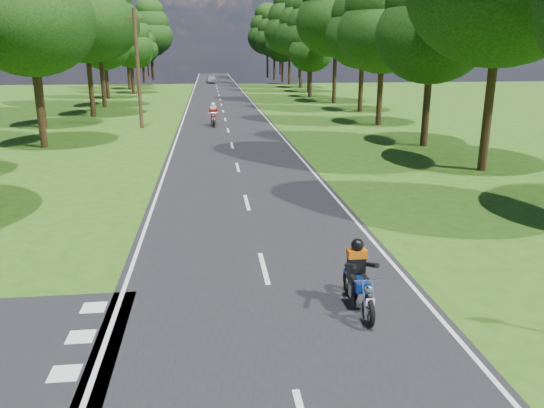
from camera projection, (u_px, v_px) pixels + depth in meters
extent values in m
plane|color=#285112|center=(273.00, 305.00, 11.36)|extent=(160.00, 160.00, 0.00)
cube|color=black|center=(220.00, 100.00, 59.06)|extent=(7.00, 140.00, 0.02)
cube|color=silver|center=(264.00, 268.00, 13.27)|extent=(0.12, 2.00, 0.01)
cube|color=silver|center=(247.00, 202.00, 18.99)|extent=(0.12, 2.00, 0.01)
cube|color=silver|center=(238.00, 167.00, 24.71)|extent=(0.12, 2.00, 0.01)
cube|color=silver|center=(232.00, 145.00, 30.44)|extent=(0.12, 2.00, 0.01)
cube|color=silver|center=(228.00, 130.00, 36.16)|extent=(0.12, 2.00, 0.01)
cube|color=silver|center=(225.00, 119.00, 41.88)|extent=(0.12, 2.00, 0.01)
cube|color=silver|center=(223.00, 111.00, 47.61)|extent=(0.12, 2.00, 0.01)
cube|color=silver|center=(221.00, 105.00, 53.33)|extent=(0.12, 2.00, 0.01)
cube|color=silver|center=(220.00, 99.00, 59.05)|extent=(0.12, 2.00, 0.01)
cube|color=silver|center=(219.00, 95.00, 64.78)|extent=(0.12, 2.00, 0.01)
cube|color=silver|center=(218.00, 92.00, 70.50)|extent=(0.12, 2.00, 0.01)
cube|color=silver|center=(217.00, 88.00, 76.22)|extent=(0.12, 2.00, 0.01)
cube|color=silver|center=(217.00, 86.00, 81.95)|extent=(0.12, 2.00, 0.01)
cube|color=silver|center=(216.00, 84.00, 87.67)|extent=(0.12, 2.00, 0.01)
cube|color=silver|center=(215.00, 82.00, 93.39)|extent=(0.12, 2.00, 0.01)
cube|color=silver|center=(215.00, 80.00, 99.12)|extent=(0.12, 2.00, 0.01)
cube|color=silver|center=(215.00, 78.00, 104.84)|extent=(0.12, 2.00, 0.01)
cube|color=silver|center=(214.00, 77.00, 110.56)|extent=(0.12, 2.00, 0.01)
cube|color=silver|center=(214.00, 75.00, 116.29)|extent=(0.12, 2.00, 0.01)
cube|color=silver|center=(213.00, 74.00, 122.01)|extent=(0.12, 2.00, 0.01)
cube|color=silver|center=(190.00, 100.00, 58.68)|extent=(0.10, 140.00, 0.01)
cube|color=silver|center=(250.00, 99.00, 59.42)|extent=(0.10, 140.00, 0.01)
cube|color=silver|center=(65.00, 373.00, 8.93)|extent=(0.50, 0.50, 0.01)
cube|color=silver|center=(81.00, 337.00, 10.07)|extent=(0.50, 0.50, 0.01)
cube|color=silver|center=(94.00, 307.00, 11.22)|extent=(0.50, 0.50, 0.01)
cylinder|color=black|center=(40.00, 112.00, 29.44)|extent=(0.40, 0.40, 3.91)
ellipsoid|color=black|center=(29.00, 21.00, 28.09)|extent=(6.85, 6.85, 5.82)
cylinder|color=black|center=(42.00, 100.00, 37.23)|extent=(0.40, 0.40, 3.79)
ellipsoid|color=black|center=(33.00, 31.00, 35.93)|extent=(6.64, 6.64, 5.64)
ellipsoid|color=black|center=(30.00, 2.00, 35.41)|extent=(5.69, 5.69, 4.84)
cylinder|color=black|center=(91.00, 90.00, 43.51)|extent=(0.40, 0.40, 4.32)
ellipsoid|color=black|center=(85.00, 22.00, 42.03)|extent=(7.56, 7.56, 6.42)
cylinder|color=black|center=(103.00, 84.00, 50.60)|extent=(0.40, 0.40, 4.40)
ellipsoid|color=black|center=(98.00, 24.00, 49.09)|extent=(7.71, 7.71, 6.55)
cylinder|color=black|center=(107.00, 84.00, 59.85)|extent=(0.40, 0.40, 3.20)
ellipsoid|color=black|center=(104.00, 48.00, 58.76)|extent=(5.60, 5.60, 4.76)
ellipsoid|color=black|center=(103.00, 33.00, 58.32)|extent=(4.80, 4.80, 4.08)
ellipsoid|color=black|center=(102.00, 18.00, 57.89)|extent=(3.60, 3.60, 3.06)
cylinder|color=black|center=(133.00, 81.00, 67.09)|extent=(0.40, 0.40, 3.22)
ellipsoid|color=black|center=(130.00, 48.00, 65.99)|extent=(5.64, 5.64, 4.79)
ellipsoid|color=black|center=(130.00, 35.00, 65.55)|extent=(4.83, 4.83, 4.11)
ellipsoid|color=black|center=(129.00, 21.00, 65.12)|extent=(3.62, 3.62, 3.08)
cylinder|color=black|center=(129.00, 76.00, 74.27)|extent=(0.40, 0.40, 3.61)
ellipsoid|color=black|center=(126.00, 43.00, 73.03)|extent=(6.31, 6.31, 5.37)
ellipsoid|color=black|center=(125.00, 30.00, 72.54)|extent=(5.41, 5.41, 4.60)
ellipsoid|color=black|center=(124.00, 16.00, 72.05)|extent=(4.06, 4.06, 3.45)
cylinder|color=black|center=(139.00, 77.00, 81.90)|extent=(0.40, 0.40, 2.67)
ellipsoid|color=black|center=(137.00, 55.00, 80.99)|extent=(4.67, 4.67, 3.97)
ellipsoid|color=black|center=(136.00, 46.00, 80.63)|extent=(4.00, 4.00, 3.40)
ellipsoid|color=black|center=(136.00, 37.00, 80.27)|extent=(3.00, 3.00, 2.55)
cylinder|color=black|center=(144.00, 73.00, 90.56)|extent=(0.40, 0.40, 3.09)
ellipsoid|color=black|center=(142.00, 50.00, 89.50)|extent=(5.40, 5.40, 4.59)
ellipsoid|color=black|center=(142.00, 41.00, 89.08)|extent=(4.63, 4.63, 3.93)
ellipsoid|color=black|center=(141.00, 31.00, 88.66)|extent=(3.47, 3.47, 2.95)
cylinder|color=black|center=(153.00, 68.00, 96.68)|extent=(0.40, 0.40, 4.48)
ellipsoid|color=black|center=(151.00, 36.00, 95.15)|extent=(7.84, 7.84, 6.66)
ellipsoid|color=black|center=(150.00, 23.00, 94.54)|extent=(6.72, 6.72, 5.71)
ellipsoid|color=black|center=(149.00, 10.00, 93.93)|extent=(5.04, 5.04, 4.28)
cylinder|color=black|center=(152.00, 67.00, 105.18)|extent=(0.40, 0.40, 4.09)
ellipsoid|color=black|center=(150.00, 41.00, 103.78)|extent=(7.16, 7.16, 6.09)
ellipsoid|color=black|center=(150.00, 30.00, 103.22)|extent=(6.14, 6.14, 5.22)
ellipsoid|color=black|center=(149.00, 19.00, 102.67)|extent=(4.61, 4.61, 3.92)
cylinder|color=black|center=(487.00, 120.00, 23.61)|extent=(0.40, 0.40, 4.56)
cylinder|color=black|center=(426.00, 115.00, 29.93)|extent=(0.40, 0.40, 3.49)
ellipsoid|color=black|center=(432.00, 35.00, 28.73)|extent=(6.12, 6.12, 5.20)
ellipsoid|color=black|center=(435.00, 2.00, 28.26)|extent=(5.24, 5.24, 4.46)
cylinder|color=black|center=(379.00, 100.00, 38.40)|extent=(0.40, 0.40, 3.69)
ellipsoid|color=black|center=(383.00, 34.00, 37.13)|extent=(6.46, 6.46, 5.49)
ellipsoid|color=black|center=(385.00, 7.00, 36.63)|extent=(5.54, 5.54, 4.71)
cylinder|color=black|center=(361.00, 90.00, 46.94)|extent=(0.40, 0.40, 3.74)
ellipsoid|color=black|center=(363.00, 36.00, 45.66)|extent=(6.55, 6.55, 5.57)
ellipsoid|color=black|center=(364.00, 13.00, 45.15)|extent=(5.62, 5.62, 4.77)
cylinder|color=black|center=(334.00, 80.00, 54.69)|extent=(0.40, 0.40, 4.64)
ellipsoid|color=black|center=(336.00, 22.00, 53.10)|extent=(8.12, 8.12, 6.91)
cylinder|color=black|center=(310.00, 85.00, 61.67)|extent=(0.40, 0.40, 2.91)
ellipsoid|color=black|center=(311.00, 53.00, 60.67)|extent=(5.09, 5.09, 4.33)
ellipsoid|color=black|center=(311.00, 40.00, 60.28)|extent=(4.36, 4.36, 3.71)
ellipsoid|color=black|center=(311.00, 27.00, 59.88)|extent=(3.27, 3.27, 2.78)
cylinder|color=black|center=(309.00, 77.00, 68.80)|extent=(0.40, 0.40, 3.88)
ellipsoid|color=black|center=(310.00, 39.00, 67.47)|extent=(6.78, 6.78, 5.77)
ellipsoid|color=black|center=(310.00, 23.00, 66.95)|extent=(5.81, 5.81, 4.94)
ellipsoid|color=black|center=(310.00, 7.00, 66.42)|extent=(4.36, 4.36, 3.71)
cylinder|color=black|center=(300.00, 73.00, 76.88)|extent=(0.40, 0.40, 4.18)
ellipsoid|color=black|center=(301.00, 36.00, 75.45)|extent=(7.31, 7.31, 6.21)
ellipsoid|color=black|center=(301.00, 21.00, 74.88)|extent=(6.27, 6.27, 5.33)
ellipsoid|color=black|center=(301.00, 6.00, 74.31)|extent=(4.70, 4.70, 4.00)
cylinder|color=black|center=(289.00, 70.00, 85.33)|extent=(0.40, 0.40, 4.63)
ellipsoid|color=black|center=(290.00, 32.00, 83.74)|extent=(8.11, 8.11, 6.89)
ellipsoid|color=black|center=(290.00, 17.00, 83.11)|extent=(6.95, 6.95, 5.91)
ellipsoid|color=black|center=(290.00, 2.00, 82.48)|extent=(5.21, 5.21, 4.43)
cylinder|color=black|center=(282.00, 72.00, 92.44)|extent=(0.40, 0.40, 3.36)
ellipsoid|color=black|center=(283.00, 47.00, 91.29)|extent=(5.88, 5.88, 5.00)
ellipsoid|color=black|center=(283.00, 37.00, 90.83)|extent=(5.04, 5.04, 4.29)
ellipsoid|color=black|center=(283.00, 27.00, 90.38)|extent=(3.78, 3.78, 3.21)
cylinder|color=black|center=(274.00, 68.00, 99.18)|extent=(0.40, 0.40, 4.09)
ellipsoid|color=black|center=(274.00, 40.00, 97.77)|extent=(7.15, 7.15, 6.08)
ellipsoid|color=black|center=(274.00, 29.00, 97.22)|extent=(6.13, 6.13, 5.21)
ellipsoid|color=black|center=(274.00, 18.00, 96.66)|extent=(4.60, 4.60, 3.91)
cylinder|color=black|center=(267.00, 66.00, 106.47)|extent=(0.40, 0.40, 4.48)
ellipsoid|color=black|center=(267.00, 38.00, 104.93)|extent=(7.84, 7.84, 6.66)
ellipsoid|color=black|center=(267.00, 26.00, 104.33)|extent=(6.72, 6.72, 5.71)
ellipsoid|color=black|center=(267.00, 14.00, 103.72)|extent=(5.04, 5.04, 4.28)
cylinder|color=black|center=(148.00, 67.00, 114.19)|extent=(0.40, 0.40, 3.84)
ellipsoid|color=black|center=(147.00, 44.00, 112.87)|extent=(6.72, 6.72, 5.71)
ellipsoid|color=black|center=(146.00, 35.00, 112.35)|extent=(5.76, 5.76, 4.90)
ellipsoid|color=black|center=(146.00, 25.00, 111.83)|extent=(4.32, 4.32, 3.67)
cylinder|color=black|center=(280.00, 65.00, 119.30)|extent=(0.40, 0.40, 4.16)
ellipsoid|color=black|center=(280.00, 42.00, 117.88)|extent=(7.28, 7.28, 6.19)
ellipsoid|color=black|center=(280.00, 32.00, 117.31)|extent=(6.24, 6.24, 5.30)
ellipsoid|color=black|center=(280.00, 22.00, 116.75)|extent=(4.68, 4.68, 3.98)
cylinder|color=black|center=(129.00, 70.00, 99.70)|extent=(0.40, 0.40, 3.52)
ellipsoid|color=black|center=(127.00, 46.00, 98.50)|extent=(6.16, 6.16, 5.24)
ellipsoid|color=black|center=(127.00, 36.00, 98.02)|extent=(5.28, 5.28, 4.49)
ellipsoid|color=black|center=(126.00, 27.00, 97.54)|extent=(3.96, 3.96, 3.37)
cylinder|color=black|center=(299.00, 66.00, 106.13)|extent=(0.40, 0.40, 4.48)
ellipsoid|color=black|center=(300.00, 37.00, 104.59)|extent=(7.84, 7.84, 6.66)
ellipsoid|color=black|center=(300.00, 26.00, 103.98)|extent=(6.72, 6.72, 5.71)
ellipsoid|color=black|center=(300.00, 14.00, 103.37)|extent=(5.04, 5.04, 4.28)
cylinder|color=#382616|center=(138.00, 70.00, 36.29)|extent=(0.26, 0.26, 8.00)
cube|color=#382616|center=(135.00, 19.00, 35.37)|extent=(1.20, 0.10, 0.10)
imported|color=#BABCC2|center=(211.00, 79.00, 88.61)|extent=(1.81, 3.93, 1.30)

